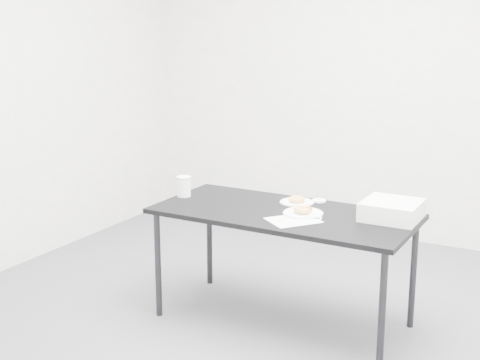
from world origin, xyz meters
The scene contains 15 objects.
floor centered at (0.00, 0.00, 0.00)m, with size 4.00×4.00×0.00m, color #48484C.
wall_back centered at (0.00, 2.00, 1.35)m, with size 4.00×0.02×2.70m, color white.
wall_left centered at (-2.00, 0.00, 1.35)m, with size 0.02×4.00×2.70m, color white.
table centered at (0.16, 0.10, 0.64)m, with size 1.53×0.73×0.69m.
scorecard centered at (0.28, -0.04, 0.70)m, with size 0.21×0.27×0.00m, color silver.
logo_patch centered at (0.36, 0.05, 0.70)m, with size 0.04×0.04×0.00m, color green.
pen centered at (0.34, 0.04, 0.70)m, with size 0.01×0.01×0.13m, color #0B7F79.
napkin centered at (0.32, 0.08, 0.70)m, with size 0.16×0.16×0.00m, color silver.
plate_near centered at (0.28, 0.10, 0.70)m, with size 0.23×0.23×0.01m, color white.
donut_near centered at (0.28, 0.10, 0.72)m, with size 0.11×0.11×0.04m, color #D78344.
plate_far centered at (0.15, 0.31, 0.70)m, with size 0.21×0.21×0.01m, color white.
donut_far centered at (0.15, 0.31, 0.72)m, with size 0.10×0.10×0.03m, color #D78344.
coffee_cup centered at (-0.55, 0.11, 0.76)m, with size 0.09×0.09×0.13m, color white.
cup_lid centered at (0.26, 0.40, 0.70)m, with size 0.09×0.09×0.01m, color white.
bakery_box centered at (0.76, 0.25, 0.75)m, with size 0.31×0.31×0.10m, color silver.
Camera 1 is at (1.73, -3.34, 1.79)m, focal length 50.00 mm.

